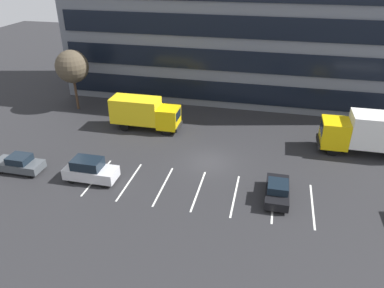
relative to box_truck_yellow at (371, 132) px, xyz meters
name	(u,v)px	position (x,y,z in m)	size (l,w,h in m)	color
ground_plane	(209,162)	(-13.53, -4.72, -2.12)	(120.00, 120.00, 0.00)	#262628
office_building	(240,4)	(-13.53, 13.23, 8.68)	(40.44, 11.12, 21.60)	slate
lot_markings	(198,191)	(-13.53, -9.12, -2.12)	(16.94, 5.40, 0.01)	silver
box_truck_yellow	(371,132)	(0.00, 0.00, 0.00)	(8.13, 2.69, 3.77)	yellow
box_truck_yellow_all	(144,112)	(-21.17, 0.44, -0.30)	(7.00, 2.32, 3.25)	yellow
sedan_black	(277,191)	(-7.69, -8.79, -1.45)	(1.67, 4.00, 1.43)	black
suv_silver	(90,170)	(-22.18, -9.58, -1.21)	(4.16, 1.76, 1.88)	silver
sedan_charcoal	(19,164)	(-28.56, -9.65, -1.44)	(4.03, 1.69, 1.44)	#474C51
bare_tree	(72,67)	(-30.53, 3.86, 2.82)	(3.61, 3.61, 6.77)	#473323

